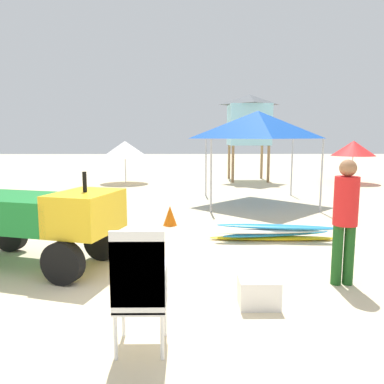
{
  "coord_description": "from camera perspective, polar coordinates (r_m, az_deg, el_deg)",
  "views": [
    {
      "loc": [
        0.38,
        -4.34,
        2.0
      ],
      "look_at": [
        0.45,
        3.18,
        0.91
      ],
      "focal_mm": 35.74,
      "sensor_mm": 36.0,
      "label": 1
    }
  ],
  "objects": [
    {
      "name": "ground",
      "position": [
        4.79,
        -5.24,
        -16.48
      ],
      "size": [
        80.0,
        80.0,
        0.0
      ],
      "primitive_type": "plane",
      "color": "beige"
    },
    {
      "name": "utility_cart",
      "position": [
        6.32,
        -21.81,
        -3.46
      ],
      "size": [
        2.78,
        1.89,
        1.5
      ],
      "color": "#197A2D",
      "rests_on": "ground"
    },
    {
      "name": "stacked_plastic_chairs",
      "position": [
        3.6,
        -7.86,
        -13.06
      ],
      "size": [
        0.48,
        0.48,
        1.2
      ],
      "color": "white",
      "rests_on": "ground"
    },
    {
      "name": "surfboard_pile",
      "position": [
        7.62,
        12.26,
        -5.91
      ],
      "size": [
        2.49,
        0.68,
        0.32
      ],
      "color": "yellow",
      "rests_on": "ground"
    },
    {
      "name": "lifeguard_near_left",
      "position": [
        5.5,
        21.92,
        -3.03
      ],
      "size": [
        0.32,
        0.32,
        1.71
      ],
      "color": "#194C19",
      "rests_on": "ground"
    },
    {
      "name": "popup_canopy",
      "position": [
        11.69,
        9.78,
        9.85
      ],
      "size": [
        2.98,
        2.98,
        2.76
      ],
      "color": "#B2B2B7",
      "rests_on": "ground"
    },
    {
      "name": "lifeguard_tower",
      "position": [
        17.7,
        8.47,
        10.63
      ],
      "size": [
        1.98,
        1.98,
        3.87
      ],
      "color": "olive",
      "rests_on": "ground"
    },
    {
      "name": "beach_umbrella_left",
      "position": [
        16.82,
        -9.97,
        6.3
      ],
      "size": [
        2.03,
        2.03,
        1.82
      ],
      "color": "beige",
      "rests_on": "ground"
    },
    {
      "name": "beach_umbrella_far",
      "position": [
        18.0,
        22.95,
        6.03
      ],
      "size": [
        1.85,
        1.85,
        1.83
      ],
      "color": "beige",
      "rests_on": "ground"
    },
    {
      "name": "traffic_cone_near",
      "position": [
        8.7,
        -3.3,
        -3.54
      ],
      "size": [
        0.32,
        0.32,
        0.45
      ],
      "primitive_type": "cone",
      "color": "orange",
      "rests_on": "ground"
    },
    {
      "name": "traffic_cone_far",
      "position": [
        9.91,
        22.2,
        -2.42
      ],
      "size": [
        0.38,
        0.38,
        0.54
      ],
      "primitive_type": "cone",
      "color": "orange",
      "rests_on": "ground"
    },
    {
      "name": "cooler_box",
      "position": [
        4.76,
        9.92,
        -14.53
      ],
      "size": [
        0.47,
        0.37,
        0.34
      ],
      "primitive_type": "cube",
      "color": "white",
      "rests_on": "ground"
    }
  ]
}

